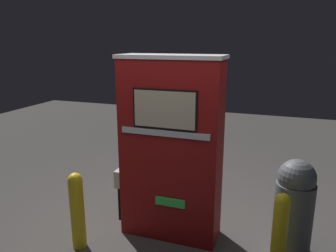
{
  "coord_description": "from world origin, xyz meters",
  "views": [
    {
      "loc": [
        1.1,
        -2.99,
        2.16
      ],
      "look_at": [
        0.0,
        0.1,
        1.3
      ],
      "focal_mm": 35.0,
      "sensor_mm": 36.0,
      "label": 1
    }
  ],
  "objects_px": {
    "safety_bollard": "(77,208)",
    "safety_bollard_far": "(279,233)",
    "gas_pump": "(171,149)",
    "trash_bin": "(294,206)"
  },
  "relations": [
    {
      "from": "trash_bin",
      "to": "safety_bollard_far",
      "type": "bearing_deg",
      "value": -105.83
    },
    {
      "from": "gas_pump",
      "to": "trash_bin",
      "type": "relative_size",
      "value": 1.97
    },
    {
      "from": "safety_bollard",
      "to": "safety_bollard_far",
      "type": "relative_size",
      "value": 1.0
    },
    {
      "from": "safety_bollard",
      "to": "safety_bollard_far",
      "type": "xyz_separation_m",
      "value": [
        2.02,
        0.23,
        -0.0
      ]
    },
    {
      "from": "gas_pump",
      "to": "safety_bollard",
      "type": "height_order",
      "value": "gas_pump"
    },
    {
      "from": "safety_bollard",
      "to": "gas_pump",
      "type": "bearing_deg",
      "value": 34.64
    },
    {
      "from": "gas_pump",
      "to": "trash_bin",
      "type": "xyz_separation_m",
      "value": [
        1.3,
        0.08,
        -0.49
      ]
    },
    {
      "from": "trash_bin",
      "to": "safety_bollard_far",
      "type": "height_order",
      "value": "trash_bin"
    },
    {
      "from": "gas_pump",
      "to": "safety_bollard_far",
      "type": "height_order",
      "value": "gas_pump"
    },
    {
      "from": "gas_pump",
      "to": "safety_bollard_far",
      "type": "distance_m",
      "value": 1.35
    }
  ]
}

